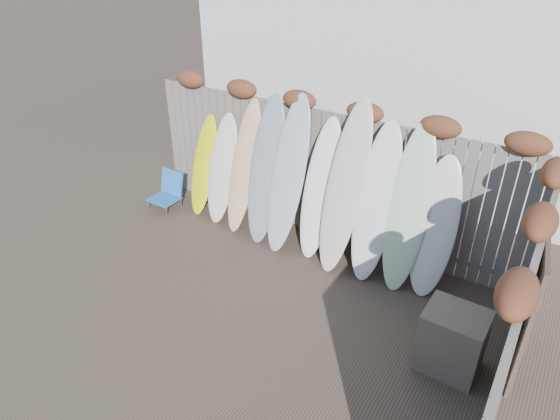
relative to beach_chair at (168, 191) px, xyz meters
The scene contains 16 objects.
ground 3.18m from the beach_chair, 34.24° to the right, with size 80.00×80.00×0.00m, color #493A2D.
back_fence 2.89m from the beach_chair, 12.88° to the left, with size 6.05×0.28×2.24m.
right_fence 5.88m from the beach_chair, 15.24° to the right, with size 0.28×4.40×2.24m.
beach_chair is the anchor object (origin of this frame).
wooden_crate 5.21m from the beach_chair, 11.79° to the right, with size 0.64×0.54×0.75m, color #6D5C52.
lattice_panel 5.76m from the beach_chair, ahead, with size 0.04×1.07×1.60m, color brown.
surfboard_0 0.86m from the beach_chair, 21.43° to the left, with size 0.46×0.07×1.70m, color #E8EE0C.
surfboard_1 1.20m from the beach_chair, 12.30° to the left, with size 0.50×0.07×1.79m, color beige.
surfboard_2 1.65m from the beach_chair, ahead, with size 0.46×0.07×2.12m, color #E6A481.
surfboard_3 2.07m from the beach_chair, ahead, with size 0.52×0.07×2.26m, color gray.
surfboard_4 2.46m from the beach_chair, ahead, with size 0.54×0.07×2.35m, color #9DB0C2.
surfboard_5 2.89m from the beach_chair, ahead, with size 0.50×0.07×2.08m, color white.
surfboard_6 3.34m from the beach_chair, ahead, with size 0.55×0.07×2.46m, color beige.
surfboard_7 3.74m from the beach_chair, ahead, with size 0.54×0.07×2.21m, color silver.
surfboard_8 4.17m from the beach_chair, ahead, with size 0.53×0.07×2.26m, color #B6D1AC.
surfboard_9 4.50m from the beach_chair, ahead, with size 0.54×0.07×1.89m, color silver.
Camera 1 is at (2.98, -3.60, 4.31)m, focal length 32.00 mm.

